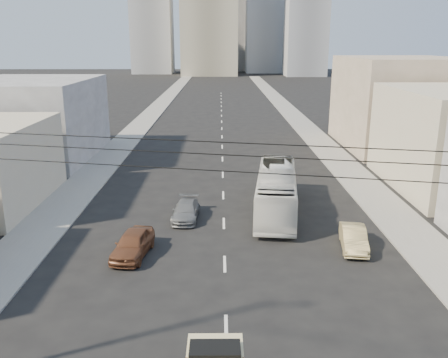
{
  "coord_description": "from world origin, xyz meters",
  "views": [
    {
      "loc": [
        -0.23,
        -9.38,
        11.56
      ],
      "look_at": [
        -0.0,
        18.5,
        3.5
      ],
      "focal_mm": 38.0,
      "sensor_mm": 36.0,
      "label": 1
    }
  ],
  "objects_px": {
    "sedan_brown": "(133,244)",
    "sedan_tan": "(354,238)",
    "city_bus": "(276,191)",
    "sedan_grey": "(186,211)"
  },
  "relations": [
    {
      "from": "sedan_brown",
      "to": "sedan_tan",
      "type": "distance_m",
      "value": 12.67
    },
    {
      "from": "city_bus",
      "to": "sedan_brown",
      "type": "distance_m",
      "value": 11.38
    },
    {
      "from": "sedan_brown",
      "to": "sedan_tan",
      "type": "height_order",
      "value": "sedan_brown"
    },
    {
      "from": "sedan_brown",
      "to": "sedan_grey",
      "type": "height_order",
      "value": "sedan_brown"
    },
    {
      "from": "sedan_grey",
      "to": "sedan_brown",
      "type": "bearing_deg",
      "value": -110.96
    },
    {
      "from": "sedan_tan",
      "to": "sedan_grey",
      "type": "height_order",
      "value": "sedan_tan"
    },
    {
      "from": "sedan_grey",
      "to": "sedan_tan",
      "type": "bearing_deg",
      "value": -22.71
    },
    {
      "from": "city_bus",
      "to": "sedan_brown",
      "type": "bearing_deg",
      "value": -133.91
    },
    {
      "from": "city_bus",
      "to": "sedan_tan",
      "type": "xyz_separation_m",
      "value": [
        3.8,
        -6.26,
        -0.91
      ]
    },
    {
      "from": "city_bus",
      "to": "sedan_grey",
      "type": "xyz_separation_m",
      "value": [
        -6.27,
        -1.37,
        -0.96
      ]
    }
  ]
}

